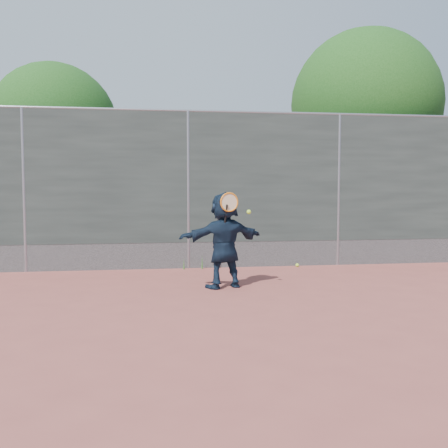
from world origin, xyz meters
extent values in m
plane|color=#9E4C42|center=(0.00, 0.00, 0.00)|extent=(80.00, 80.00, 0.00)
imported|color=#142337|center=(0.41, 1.52, 0.74)|extent=(1.44, 0.83, 1.48)
sphere|color=#BAEF35|center=(2.12, 3.35, 0.03)|extent=(0.07, 0.07, 0.07)
cube|color=#38423D|center=(0.00, 3.50, 1.75)|extent=(20.00, 0.04, 2.50)
cube|color=slate|center=(0.00, 3.50, 0.25)|extent=(20.00, 0.03, 0.50)
cylinder|color=gray|center=(0.00, 3.50, 3.00)|extent=(20.00, 0.05, 0.05)
cylinder|color=gray|center=(-3.00, 3.50, 1.50)|extent=(0.06, 0.06, 3.00)
cylinder|color=gray|center=(0.00, 3.50, 1.50)|extent=(0.06, 0.06, 3.00)
cylinder|color=gray|center=(3.00, 3.50, 1.50)|extent=(0.06, 0.06, 3.00)
torus|color=orange|center=(0.46, 1.32, 1.33)|extent=(0.29, 0.10, 0.29)
cylinder|color=beige|center=(0.46, 1.32, 1.33)|extent=(0.24, 0.07, 0.25)
cylinder|color=black|center=(0.41, 1.34, 1.13)|extent=(0.06, 0.13, 0.33)
sphere|color=#BAEF35|center=(0.76, 1.34, 1.18)|extent=(0.07, 0.07, 0.07)
cylinder|color=#382314|center=(4.50, 5.70, 1.30)|extent=(0.28, 0.28, 2.60)
sphere|color=#23561C|center=(4.50, 5.70, 3.59)|extent=(3.60, 3.60, 3.60)
sphere|color=#23561C|center=(5.22, 5.90, 3.23)|extent=(2.52, 2.52, 2.52)
cylinder|color=#382314|center=(-3.00, 6.50, 1.10)|extent=(0.28, 0.28, 2.20)
sphere|color=#23561C|center=(-3.00, 6.50, 3.03)|extent=(3.00, 3.00, 3.00)
sphere|color=#23561C|center=(-2.40, 6.70, 2.73)|extent=(2.10, 2.10, 2.10)
cone|color=#387226|center=(0.25, 3.38, 0.13)|extent=(0.03, 0.03, 0.26)
cone|color=#387226|center=(0.55, 3.40, 0.15)|extent=(0.03, 0.03, 0.30)
cone|color=#387226|center=(-0.10, 3.36, 0.11)|extent=(0.03, 0.03, 0.22)
camera|label=1|loc=(-0.68, -6.04, 1.52)|focal=40.00mm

